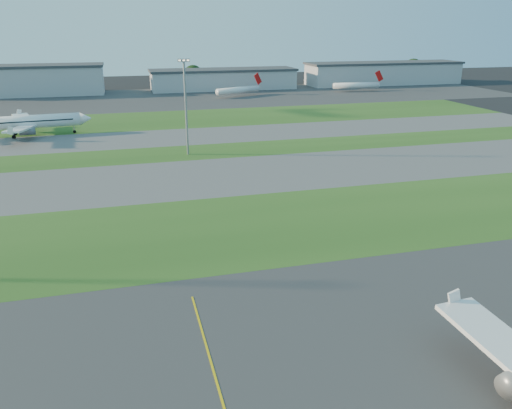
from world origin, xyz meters
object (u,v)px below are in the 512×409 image
object	(u,v)px
mini_jet_far	(357,85)
light_mast_centre	(186,101)
airliner_taxiing	(25,122)
mini_jet_near	(238,90)

from	to	relation	value
mini_jet_far	light_mast_centre	xyz separation A→B (m)	(-108.26, -118.06, 11.53)
airliner_taxiing	light_mast_centre	size ratio (longest dim) A/B	1.61
airliner_taxiing	light_mast_centre	world-z (taller)	light_mast_centre
mini_jet_far	mini_jet_near	bearing A→B (deg)	-173.04
mini_jet_near	light_mast_centre	size ratio (longest dim) A/B	1.04
light_mast_centre	mini_jet_far	bearing A→B (deg)	47.48
airliner_taxiing	mini_jet_near	size ratio (longest dim) A/B	1.55
airliner_taxiing	mini_jet_far	size ratio (longest dim) A/B	1.45
mini_jet_far	light_mast_centre	size ratio (longest dim) A/B	1.11
mini_jet_near	mini_jet_far	size ratio (longest dim) A/B	0.93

